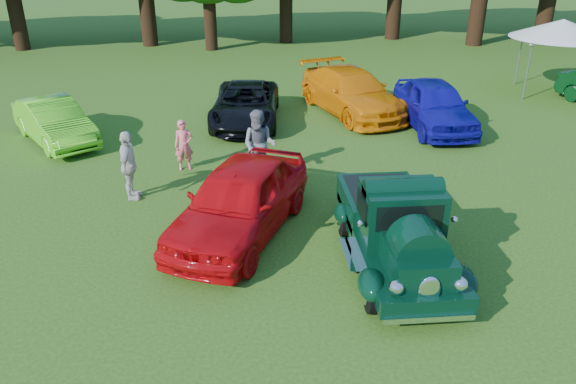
{
  "coord_description": "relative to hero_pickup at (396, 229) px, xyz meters",
  "views": [
    {
      "loc": [
        -1.42,
        -10.42,
        6.43
      ],
      "look_at": [
        -0.45,
        0.8,
        1.1
      ],
      "focal_mm": 35.0,
      "sensor_mm": 36.0,
      "label": 1
    }
  ],
  "objects": [
    {
      "name": "spectator_pink",
      "position": [
        -4.78,
        5.5,
        -0.06
      ],
      "size": [
        0.6,
        0.46,
        1.48
      ],
      "primitive_type": "imported",
      "rotation": [
        0.0,
        0.0,
        0.21
      ],
      "color": "#F96674",
      "rests_on": "ground"
    },
    {
      "name": "canopy_tent",
      "position": [
        10.07,
        12.56,
        1.86
      ],
      "size": [
        5.15,
        5.15,
        3.06
      ],
      "rotation": [
        0.0,
        0.0,
        -0.31
      ],
      "color": "silver",
      "rests_on": "ground"
    },
    {
      "name": "back_car_blue",
      "position": [
        3.63,
        8.59,
        0.02
      ],
      "size": [
        2.0,
        4.86,
        1.65
      ],
      "primitive_type": "imported",
      "rotation": [
        0.0,
        0.0,
        0.01
      ],
      "color": "#100D91",
      "rests_on": "ground"
    },
    {
      "name": "back_car_black",
      "position": [
        -2.94,
        9.69,
        -0.12
      ],
      "size": [
        2.73,
        5.12,
        1.37
      ],
      "primitive_type": "imported",
      "rotation": [
        0.0,
        0.0,
        -0.09
      ],
      "color": "black",
      "rests_on": "ground"
    },
    {
      "name": "spectator_grey",
      "position": [
        -2.63,
        4.67,
        0.18
      ],
      "size": [
        1.14,
        1.0,
        1.97
      ],
      "primitive_type": "imported",
      "rotation": [
        0.0,
        0.0,
        -0.31
      ],
      "color": "slate",
      "rests_on": "ground"
    },
    {
      "name": "red_convertible",
      "position": [
        -3.2,
        1.56,
        0.04
      ],
      "size": [
        3.86,
        5.32,
        1.68
      ],
      "primitive_type": "imported",
      "rotation": [
        0.0,
        0.0,
        -0.43
      ],
      "color": "#C2080C",
      "rests_on": "ground"
    },
    {
      "name": "spectator_white",
      "position": [
        -6.01,
        3.63,
        0.11
      ],
      "size": [
        0.49,
        1.09,
        1.84
      ],
      "primitive_type": "imported",
      "rotation": [
        0.0,
        0.0,
        1.53
      ],
      "color": "beige",
      "rests_on": "ground"
    },
    {
      "name": "back_car_lime",
      "position": [
        -9.18,
        8.18,
        -0.11
      ],
      "size": [
        3.61,
        4.32,
        1.39
      ],
      "primitive_type": "imported",
      "rotation": [
        0.0,
        0.0,
        0.6
      ],
      "color": "#4EC51A",
      "rests_on": "ground"
    },
    {
      "name": "ground",
      "position": [
        -1.67,
        0.54,
        -0.8
      ],
      "size": [
        120.0,
        120.0,
        0.0
      ],
      "primitive_type": "plane",
      "color": "#234F12",
      "rests_on": "ground"
    },
    {
      "name": "hero_pickup",
      "position": [
        0.0,
        0.0,
        0.0
      ],
      "size": [
        2.21,
        4.74,
        1.85
      ],
      "color": "black",
      "rests_on": "ground"
    },
    {
      "name": "back_car_orange",
      "position": [
        1.07,
        10.53,
        0.0
      ],
      "size": [
        3.84,
        5.97,
        1.61
      ],
      "primitive_type": "imported",
      "rotation": [
        0.0,
        0.0,
        0.31
      ],
      "color": "orange",
      "rests_on": "ground"
    }
  ]
}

